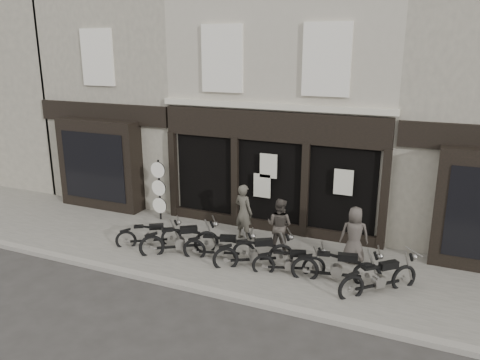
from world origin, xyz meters
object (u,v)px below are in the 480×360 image
at_px(motorcycle_5, 337,270).
at_px(advert_sign_post, 159,193).
at_px(man_right, 354,235).
at_px(motorcycle_3, 254,255).
at_px(man_centre, 279,225).
at_px(motorcycle_1, 180,242).
at_px(motorcycle_2, 220,249).
at_px(motorcycle_6, 379,280).
at_px(man_left, 244,212).
at_px(motorcycle_4, 290,264).
at_px(motorcycle_0, 150,237).

height_order(motorcycle_5, advert_sign_post, advert_sign_post).
relative_size(man_right, advert_sign_post, 0.71).
bearing_deg(motorcycle_3, motorcycle_5, -30.83).
height_order(motorcycle_5, man_centre, man_centre).
relative_size(motorcycle_5, man_right, 1.41).
bearing_deg(motorcycle_1, motorcycle_2, -28.95).
bearing_deg(man_centre, motorcycle_5, 157.26).
xyz_separation_m(motorcycle_6, man_left, (-4.20, 1.63, 0.57)).
height_order(motorcycle_2, man_right, man_right).
distance_m(motorcycle_2, advert_sign_post, 3.79).
relative_size(motorcycle_4, advert_sign_post, 0.83).
bearing_deg(motorcycle_1, motorcycle_0, 139.89).
bearing_deg(motorcycle_3, man_right, -2.40).
bearing_deg(motorcycle_2, man_left, 70.66).
bearing_deg(motorcycle_1, advert_sign_post, 99.36).
xyz_separation_m(motorcycle_2, advert_sign_post, (-3.19, 1.92, 0.68)).
xyz_separation_m(motorcycle_5, motorcycle_6, (1.03, -0.11, -0.01)).
xyz_separation_m(motorcycle_2, motorcycle_6, (4.26, -0.14, 0.03)).
distance_m(motorcycle_6, man_left, 4.54).
bearing_deg(motorcycle_1, man_right, -18.31).
relative_size(motorcycle_0, motorcycle_4, 0.94).
height_order(motorcycle_0, motorcycle_2, motorcycle_2).
relative_size(motorcycle_1, motorcycle_5, 0.89).
bearing_deg(motorcycle_0, advert_sign_post, 82.12).
distance_m(motorcycle_1, motorcycle_4, 3.21).
distance_m(motorcycle_3, motorcycle_6, 3.23).
height_order(motorcycle_3, man_right, man_right).
relative_size(motorcycle_0, motorcycle_2, 0.87).
bearing_deg(motorcycle_6, man_left, 115.12).
relative_size(motorcycle_3, motorcycle_6, 1.13).
xyz_separation_m(motorcycle_3, man_right, (2.36, 1.30, 0.48)).
bearing_deg(motorcycle_0, motorcycle_1, -37.81).
distance_m(motorcycle_1, man_left, 2.12).
xyz_separation_m(motorcycle_0, motorcycle_6, (6.55, -0.11, 0.05)).
bearing_deg(motorcycle_5, motorcycle_3, 168.65).
distance_m(motorcycle_3, motorcycle_5, 2.19).
height_order(motorcycle_4, motorcycle_5, motorcycle_5).
bearing_deg(man_left, motorcycle_3, 140.83).
relative_size(motorcycle_1, advert_sign_post, 0.90).
bearing_deg(motorcycle_3, motorcycle_1, 150.93).
bearing_deg(motorcycle_1, motorcycle_6, -35.22).
bearing_deg(motorcycle_3, motorcycle_4, -32.92).
distance_m(motorcycle_5, advert_sign_post, 6.74).
bearing_deg(motorcycle_2, motorcycle_1, 169.19).
height_order(motorcycle_1, motorcycle_3, motorcycle_1).
xyz_separation_m(motorcycle_0, motorcycle_4, (4.31, -0.04, -0.01)).
xyz_separation_m(motorcycle_1, motorcycle_4, (3.21, 0.06, -0.07)).
xyz_separation_m(motorcycle_2, motorcycle_4, (2.02, -0.07, -0.03)).
bearing_deg(motorcycle_4, man_centre, 101.26).
xyz_separation_m(motorcycle_0, motorcycle_5, (5.52, 0.00, 0.06)).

